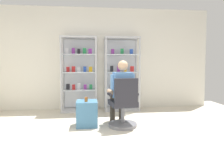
# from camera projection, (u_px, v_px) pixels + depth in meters

# --- Properties ---
(back_wall) EXTENTS (6.00, 0.10, 2.70)m
(back_wall) POSITION_uv_depth(u_px,v_px,m) (100.00, 59.00, 5.53)
(back_wall) COLOR silver
(back_wall) RESTS_ON ground
(display_cabinet_left) EXTENTS (0.90, 0.45, 1.90)m
(display_cabinet_left) POSITION_uv_depth(u_px,v_px,m) (79.00, 73.00, 5.26)
(display_cabinet_left) COLOR #B7B7BC
(display_cabinet_left) RESTS_ON ground
(display_cabinet_right) EXTENTS (0.90, 0.45, 1.90)m
(display_cabinet_right) POSITION_uv_depth(u_px,v_px,m) (121.00, 73.00, 5.38)
(display_cabinet_right) COLOR #B7B7BC
(display_cabinet_right) RESTS_ON ground
(office_chair) EXTENTS (0.60, 0.56, 0.96)m
(office_chair) POSITION_uv_depth(u_px,v_px,m) (124.00, 107.00, 3.92)
(office_chair) COLOR slate
(office_chair) RESTS_ON ground
(seated_shopkeeper) EXTENTS (0.53, 0.60, 1.29)m
(seated_shopkeeper) POSITION_uv_depth(u_px,v_px,m) (121.00, 89.00, 4.06)
(seated_shopkeeper) COLOR #3F382D
(seated_shopkeeper) RESTS_ON ground
(storage_crate) EXTENTS (0.40, 0.40, 0.49)m
(storage_crate) POSITION_uv_depth(u_px,v_px,m) (87.00, 113.00, 4.02)
(storage_crate) COLOR teal
(storage_crate) RESTS_ON ground
(tea_glass) EXTENTS (0.06, 0.06, 0.09)m
(tea_glass) POSITION_uv_depth(u_px,v_px,m) (86.00, 99.00, 3.92)
(tea_glass) COLOR brown
(tea_glass) RESTS_ON storage_crate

